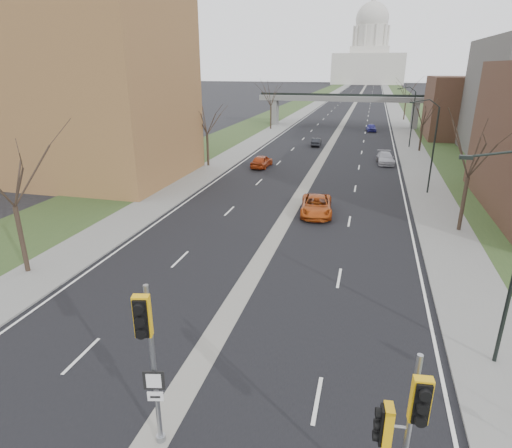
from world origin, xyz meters
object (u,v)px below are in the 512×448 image
at_px(signal_pole_right, 403,423).
at_px(car_left_near, 262,161).
at_px(signal_pole_median, 148,344).
at_px(car_right_mid, 385,158).
at_px(car_left_far, 316,142).
at_px(car_right_far, 371,128).
at_px(car_right_near, 316,205).

height_order(signal_pole_right, car_left_near, signal_pole_right).
distance_m(signal_pole_median, car_right_mid, 47.32).
bearing_deg(car_left_far, car_right_far, -114.41).
relative_size(car_left_near, car_left_far, 1.19).
bearing_deg(car_left_near, car_right_near, 122.11).
distance_m(signal_pole_median, car_left_near, 41.18).
height_order(car_left_near, car_right_near, car_left_near).
distance_m(car_left_far, car_right_mid, 14.69).
bearing_deg(car_right_mid, signal_pole_median, -104.35).
xyz_separation_m(signal_pole_right, car_right_near, (-5.20, 25.24, -2.76)).
bearing_deg(car_left_far, car_right_mid, 132.24).
xyz_separation_m(signal_pole_right, car_right_mid, (0.66, 47.20, -2.80)).
xyz_separation_m(car_left_near, car_left_far, (4.48, 16.78, -0.14)).
relative_size(car_left_near, car_right_near, 0.83).
distance_m(signal_pole_median, car_right_far, 76.03).
distance_m(car_right_mid, car_right_far, 29.25).
xyz_separation_m(signal_pole_right, car_left_near, (-13.89, 41.11, -2.74)).
xyz_separation_m(car_right_near, car_right_far, (3.78, 51.14, -0.03)).
relative_size(car_right_near, car_right_far, 1.28).
height_order(car_left_far, car_right_far, car_right_far).
relative_size(signal_pole_right, car_left_far, 1.43).
height_order(signal_pole_median, car_right_far, signal_pole_median).
height_order(car_left_far, car_right_near, car_right_near).
xyz_separation_m(car_left_far, car_right_near, (4.21, -32.65, 0.13)).
xyz_separation_m(car_left_far, car_right_far, (7.98, 18.49, 0.10)).
relative_size(signal_pole_right, car_right_far, 1.27).
height_order(car_right_near, car_right_far, car_right_near).
bearing_deg(car_right_far, car_left_far, -118.97).
height_order(signal_pole_median, signal_pole_right, signal_pole_median).
distance_m(signal_pole_median, car_left_far, 57.40).
height_order(signal_pole_median, car_right_near, signal_pole_median).
distance_m(car_left_near, car_right_near, 18.09).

